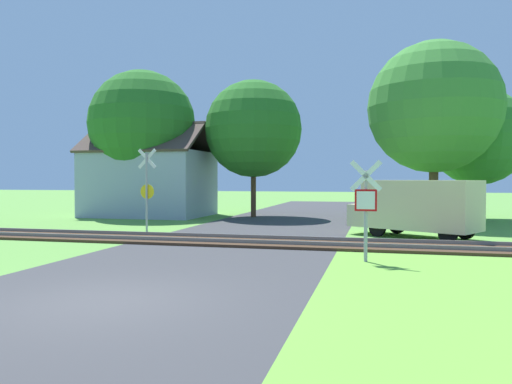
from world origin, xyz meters
TOP-DOWN VIEW (x-y plane):
  - ground_plane at (0.00, 0.00)m, footprint 160.00×160.00m
  - road_asphalt at (0.00, 2.00)m, footprint 7.40×80.00m
  - rail_track at (0.00, 8.84)m, footprint 60.00×2.60m
  - stop_sign_near at (4.62, 5.74)m, footprint 0.88×0.15m
  - crossing_sign_far at (-4.82, 11.60)m, footprint 0.88×0.14m
  - house at (-8.78, 20.09)m, footprint 7.44×5.78m
  - tree_left at (-9.07, 19.66)m, footprint 6.46×6.46m
  - tree_far at (10.35, 21.76)m, footprint 5.36×5.36m
  - tree_right at (7.73, 18.93)m, footprint 6.76×6.76m
  - tree_center at (-2.34, 20.76)m, footprint 5.81×5.81m
  - mail_truck at (6.41, 12.06)m, footprint 5.16×4.10m

SIDE VIEW (x-z plane):
  - ground_plane at x=0.00m, z-range 0.00..0.00m
  - road_asphalt at x=0.00m, z-range 0.00..0.01m
  - rail_track at x=0.00m, z-range -0.05..0.17m
  - mail_truck at x=6.41m, z-range 0.12..2.36m
  - stop_sign_near at x=4.62m, z-range 0.19..3.01m
  - crossing_sign_far at x=-4.82m, z-range 0.19..3.79m
  - house at x=-8.78m, z-range -0.75..5.00m
  - tree_far at x=10.35m, z-range 0.97..8.28m
  - tree_center at x=-2.34m, z-range 1.19..9.38m
  - tree_left at x=-9.07m, z-range 1.21..10.10m
  - tree_right at x=7.73m, z-range 1.29..10.65m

